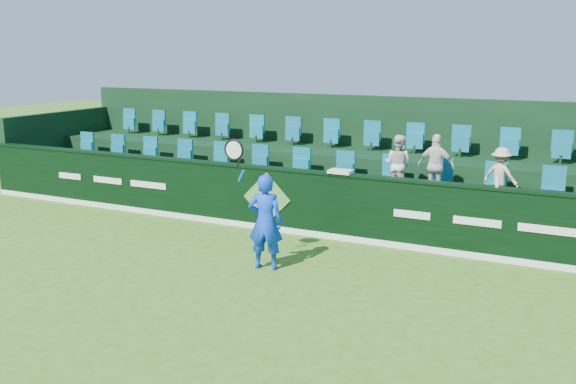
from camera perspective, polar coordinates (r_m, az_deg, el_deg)
The scene contains 13 objects.
ground at distance 10.50m, azimuth -12.02°, elevation -8.58°, with size 60.00×60.00×0.00m, color #346718.
sponsor_hoarding at distance 13.52m, azimuth -1.67°, elevation -0.57°, with size 16.00×0.25×1.35m.
stand_tier_front at distance 14.54m, azimuth 0.35°, elevation -0.74°, with size 16.00×2.00×0.80m, color black.
stand_tier_back at distance 16.18m, azimuth 3.29°, elevation 1.50°, with size 16.00×1.80×1.30m, color black.
stand_rear at distance 16.49m, azimuth 3.92°, elevation 3.70°, with size 16.00×4.10×2.60m.
seat_row_front at distance 14.75m, azimuth 1.04°, elevation 2.23°, with size 13.50×0.50×0.60m, color #0B6E86.
seat_row_back at distance 16.30m, azimuth 3.75°, elevation 4.96°, with size 13.50×0.50×0.60m, color #0B6E86.
tennis_player at distance 11.05m, azimuth -2.06°, elevation -2.57°, with size 1.14×0.53×2.32m.
spectator_left at distance 13.49m, azimuth 9.74°, elevation 2.45°, with size 0.60×0.47×1.23m, color silver.
spectator_middle at distance 13.29m, azimuth 13.02°, elevation 2.28°, with size 0.76×0.31×1.29m, color silver.
spectator_right at distance 13.08m, azimuth 18.39°, elevation 1.39°, with size 0.71×0.41×1.10m, color #C4AE8A.
towel at distance 12.72m, azimuth 4.71°, elevation 1.83°, with size 0.46×0.30×0.07m, color silver.
drinks_bottle at distance 11.96m, azimuth 18.11°, elevation 0.89°, with size 0.06×0.06×0.20m, color white.
Camera 1 is at (6.17, -7.64, 3.72)m, focal length 40.00 mm.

